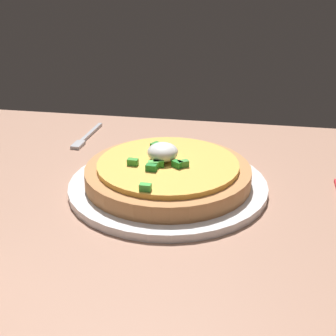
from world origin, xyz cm
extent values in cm
cube|color=#A67861|center=(0.00, 0.00, 1.51)|extent=(102.41, 65.66, 3.02)
cylinder|color=white|center=(2.02, -5.96, 3.52)|extent=(24.94, 24.94, 1.00)
cylinder|color=tan|center=(2.02, -5.96, 5.07)|extent=(20.70, 20.70, 2.10)
cylinder|color=#EFB34A|center=(2.02, -5.96, 6.45)|extent=(17.61, 17.61, 0.64)
ellipsoid|color=white|center=(2.77, -6.45, 7.90)|extent=(3.81, 3.81, 2.28)
cube|color=#55BB4C|center=(3.52, -4.22, 7.16)|extent=(1.37, 0.96, 0.80)
cube|color=green|center=(2.94, -4.63, 7.16)|extent=(1.37, 0.96, 0.80)
cube|color=#278B2E|center=(0.68, -4.79, 7.16)|extent=(1.51, 1.40, 0.80)
cube|color=#2D8A2F|center=(4.44, -10.18, 7.16)|extent=(1.34, 1.51, 0.80)
cube|color=green|center=(6.13, -4.50, 7.16)|extent=(1.32, 0.87, 0.80)
cube|color=#2F822C|center=(3.79, -7.15, 7.16)|extent=(1.51, 1.35, 0.80)
cube|color=green|center=(0.16, -5.06, 7.16)|extent=(1.51, 1.32, 0.80)
cube|color=#258731|center=(3.57, -3.26, 7.16)|extent=(1.35, 0.91, 0.80)
cube|color=#2B862C|center=(3.65, -7.11, 7.16)|extent=(1.42, 1.50, 0.80)
cube|color=green|center=(3.17, 1.95, 7.16)|extent=(1.31, 0.84, 0.80)
cube|color=#B7B7BC|center=(17.69, -23.45, 3.27)|extent=(1.16, 8.29, 0.50)
cube|color=#B7B7BC|center=(18.06, -17.93, 3.27)|extent=(1.59, 2.89, 0.50)
camera|label=1|loc=(-7.77, 50.30, 32.09)|focal=54.11mm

